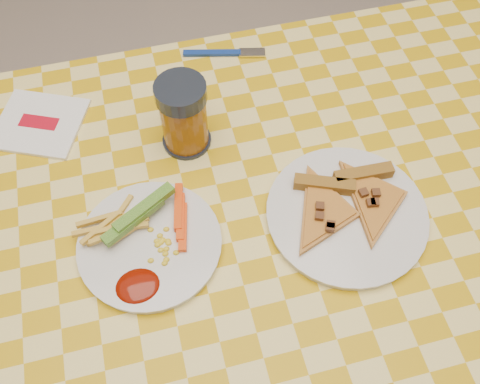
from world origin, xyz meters
The scene contains 9 objects.
ground centered at (0.00, 0.00, 0.00)m, with size 8.00×8.00×0.00m, color #C1AD9C.
table centered at (0.00, 0.00, 0.68)m, with size 1.28×0.88×0.76m.
plate_left centered at (-0.12, 0.02, 0.76)m, with size 0.21×0.21×0.01m, color silver.
plate_right centered at (0.18, 0.00, 0.76)m, with size 0.24×0.24×0.01m, color silver.
fries_veggies centered at (-0.13, 0.04, 0.78)m, with size 0.19×0.17×0.04m.
pizza_slices centered at (0.18, 0.01, 0.78)m, with size 0.23×0.21×0.02m.
drink_glass centered at (-0.03, 0.20, 0.82)m, with size 0.08×0.08×0.13m.
napkin centered at (-0.27, 0.30, 0.76)m, with size 0.18×0.18×0.01m.
fork centered at (0.08, 0.39, 0.76)m, with size 0.15×0.05×0.01m.
Camera 1 is at (-0.08, -0.35, 1.47)m, focal length 40.00 mm.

